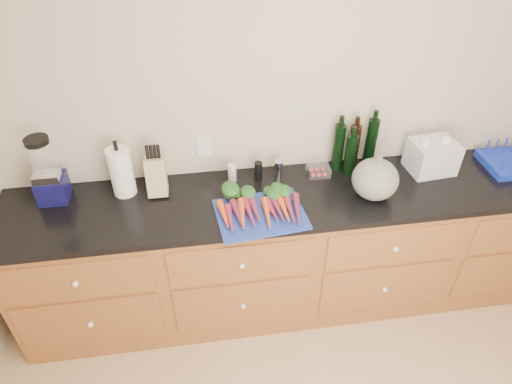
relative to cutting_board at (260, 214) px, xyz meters
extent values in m
cube|color=beige|center=(0.32, 0.48, 0.35)|extent=(4.10, 0.05, 2.60)
cube|color=brown|center=(0.32, 0.16, -0.50)|extent=(3.60, 0.60, 0.90)
cube|color=brown|center=(-1.03, -0.15, -0.23)|extent=(0.82, 0.01, 0.28)
sphere|color=white|center=(-1.03, -0.16, -0.23)|extent=(0.03, 0.03, 0.03)
cube|color=brown|center=(-1.03, -0.15, -0.59)|extent=(0.82, 0.01, 0.38)
sphere|color=white|center=(-1.03, -0.16, -0.59)|extent=(0.03, 0.03, 0.03)
cube|color=brown|center=(-0.13, -0.15, -0.23)|extent=(0.82, 0.01, 0.28)
sphere|color=white|center=(-0.13, -0.16, -0.23)|extent=(0.03, 0.03, 0.03)
cube|color=brown|center=(-0.13, -0.15, -0.59)|extent=(0.82, 0.01, 0.38)
sphere|color=white|center=(-0.13, -0.16, -0.59)|extent=(0.03, 0.03, 0.03)
cube|color=brown|center=(0.77, -0.15, -0.23)|extent=(0.82, 0.01, 0.28)
sphere|color=white|center=(0.77, -0.16, -0.23)|extent=(0.03, 0.03, 0.03)
cube|color=brown|center=(0.77, -0.15, -0.59)|extent=(0.82, 0.01, 0.38)
sphere|color=white|center=(0.77, -0.16, -0.59)|extent=(0.03, 0.03, 0.03)
cube|color=black|center=(0.32, 0.16, -0.03)|extent=(3.64, 0.62, 0.04)
cube|color=navy|center=(0.00, 0.00, 0.00)|extent=(0.52, 0.42, 0.01)
cone|color=#F1531C|center=(-0.20, -0.02, 0.03)|extent=(0.04, 0.21, 0.04)
cone|color=maroon|center=(-0.17, -0.02, 0.03)|extent=(0.04, 0.21, 0.04)
cone|color=maroon|center=(-0.13, -0.02, 0.03)|extent=(0.04, 0.21, 0.04)
cone|color=#F1531C|center=(-0.10, -0.02, 0.03)|extent=(0.04, 0.21, 0.04)
cone|color=maroon|center=(-0.07, -0.02, 0.03)|extent=(0.04, 0.21, 0.04)
cone|color=maroon|center=(-0.03, -0.02, 0.03)|extent=(0.04, 0.21, 0.04)
ellipsoid|color=#184A1B|center=(-0.12, 0.14, 0.04)|extent=(0.21, 0.13, 0.06)
cone|color=#F1531C|center=(0.03, -0.02, 0.03)|extent=(0.04, 0.21, 0.04)
cone|color=maroon|center=(0.07, -0.02, 0.03)|extent=(0.04, 0.21, 0.04)
cone|color=maroon|center=(0.10, -0.02, 0.03)|extent=(0.04, 0.21, 0.04)
cone|color=#F1531C|center=(0.13, -0.02, 0.03)|extent=(0.04, 0.21, 0.04)
cone|color=maroon|center=(0.17, -0.02, 0.03)|extent=(0.04, 0.21, 0.04)
cone|color=maroon|center=(0.20, -0.02, 0.03)|extent=(0.04, 0.21, 0.04)
ellipsoid|color=#184A1B|center=(0.12, 0.14, 0.04)|extent=(0.21, 0.13, 0.06)
ellipsoid|color=#5A6958|center=(0.68, 0.08, 0.11)|extent=(0.27, 0.27, 0.24)
cube|color=#0E0E41|center=(-1.16, 0.32, 0.07)|extent=(0.16, 0.16, 0.15)
cube|color=silver|center=(-1.16, 0.29, 0.17)|extent=(0.14, 0.09, 0.05)
cylinder|color=white|center=(-1.16, 0.32, 0.27)|extent=(0.12, 0.12, 0.21)
cylinder|color=black|center=(-1.16, 0.32, 0.39)|extent=(0.13, 0.13, 0.03)
cylinder|color=white|center=(-0.76, 0.32, 0.14)|extent=(0.13, 0.13, 0.30)
cube|color=tan|center=(-0.57, 0.30, 0.11)|extent=(0.11, 0.11, 0.23)
cylinder|color=silver|center=(-0.12, 0.34, 0.05)|extent=(0.05, 0.05, 0.12)
cylinder|color=black|center=(0.04, 0.34, 0.05)|extent=(0.05, 0.05, 0.12)
cylinder|color=silver|center=(0.16, 0.34, 0.05)|extent=(0.05, 0.05, 0.11)
cube|color=white|center=(0.41, 0.33, 0.03)|extent=(0.14, 0.11, 0.06)
cylinder|color=black|center=(0.54, 0.38, 0.15)|extent=(0.07, 0.07, 0.31)
cylinder|color=black|center=(0.65, 0.39, 0.14)|extent=(0.07, 0.07, 0.29)
cylinder|color=black|center=(0.75, 0.38, 0.16)|extent=(0.07, 0.07, 0.33)
cylinder|color=black|center=(0.60, 0.32, 0.13)|extent=(0.07, 0.07, 0.27)
camera|label=1|loc=(-0.30, -1.89, 1.68)|focal=32.00mm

